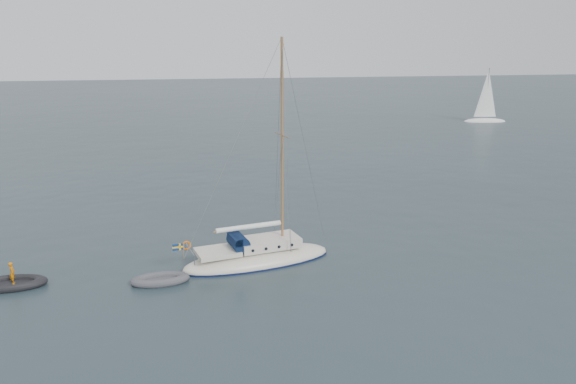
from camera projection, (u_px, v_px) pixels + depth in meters
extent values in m
plane|color=black|center=(272.00, 256.00, 31.96)|extent=(300.00, 300.00, 0.00)
ellipsoid|color=beige|center=(257.00, 260.00, 30.94)|extent=(8.40, 2.61, 1.40)
cube|color=beige|center=(269.00, 243.00, 30.80)|extent=(3.36, 1.77, 0.51)
cube|color=beige|center=(216.00, 249.00, 30.35)|extent=(2.24, 1.77, 0.23)
cylinder|color=#0A1834|center=(237.00, 241.00, 30.44)|extent=(0.90, 1.54, 0.90)
cube|color=#0A1834|center=(234.00, 237.00, 30.36)|extent=(0.42, 1.54, 0.37)
cylinder|color=brown|center=(284.00, 147.00, 29.54)|extent=(0.14, 0.14, 11.20)
cylinder|color=brown|center=(284.00, 136.00, 29.39)|extent=(0.05, 2.05, 0.05)
cylinder|color=brown|center=(248.00, 227.00, 30.35)|extent=(3.92, 0.09, 0.09)
cylinder|color=silver|center=(248.00, 226.00, 30.34)|extent=(3.65, 0.26, 0.26)
cylinder|color=gray|center=(188.00, 244.00, 29.99)|extent=(0.04, 2.05, 0.04)
torus|color=#DE5C05|center=(187.00, 240.00, 30.51)|extent=(0.50, 0.09, 0.50)
cylinder|color=brown|center=(182.00, 246.00, 29.96)|extent=(0.03, 0.03, 0.84)
cube|color=navy|center=(176.00, 241.00, 29.84)|extent=(0.56, 0.02, 0.35)
cube|color=#FFB50B|center=(176.00, 241.00, 29.84)|extent=(0.58, 0.03, 0.08)
cube|color=#FFB50B|center=(178.00, 241.00, 29.85)|extent=(0.08, 0.03, 0.37)
cylinder|color=black|center=(245.00, 239.00, 31.45)|extent=(0.17, 0.06, 0.17)
cylinder|color=black|center=(249.00, 250.00, 29.74)|extent=(0.17, 0.06, 0.17)
cylinder|color=black|center=(258.00, 238.00, 31.57)|extent=(0.17, 0.06, 0.17)
cylinder|color=black|center=(263.00, 249.00, 29.87)|extent=(0.17, 0.06, 0.17)
cylinder|color=black|center=(272.00, 237.00, 31.70)|extent=(0.17, 0.06, 0.17)
cylinder|color=black|center=(277.00, 248.00, 30.00)|extent=(0.17, 0.06, 0.17)
cylinder|color=black|center=(285.00, 236.00, 31.83)|extent=(0.17, 0.06, 0.17)
cylinder|color=black|center=(290.00, 248.00, 30.13)|extent=(0.17, 0.06, 0.17)
cube|color=#4E4E53|center=(160.00, 281.00, 28.33)|extent=(1.80, 0.74, 0.11)
cube|color=black|center=(10.00, 285.00, 27.87)|extent=(2.24, 0.93, 0.11)
imported|color=#CB6B09|center=(12.00, 273.00, 27.74)|extent=(0.37, 0.47, 1.15)
ellipsoid|color=silver|center=(485.00, 122.00, 83.57)|extent=(6.32, 2.11, 1.05)
cylinder|color=gray|center=(487.00, 93.00, 82.48)|extent=(0.11, 0.11, 7.38)
cone|color=silver|center=(487.00, 93.00, 82.47)|extent=(3.37, 3.37, 6.85)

